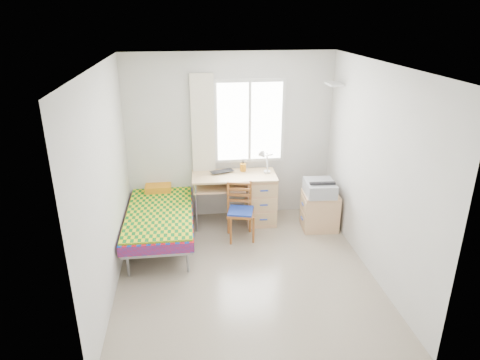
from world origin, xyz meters
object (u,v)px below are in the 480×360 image
Objects in this scene: chair at (241,207)px; desk at (256,196)px; bed at (160,212)px; cabinet at (319,211)px; printer at (320,188)px.

desk is at bearing 71.65° from chair.
bed is 1.51m from desk.
chair is 1.25m from cabinet.
printer is at bearing 0.05° from bed.
desk is at bearing 163.34° from cabinet.
cabinet is at bearing 0.42° from bed.
bed is 3.50× the size of cabinet.
chair is 1.23m from printer.
bed reaches higher than desk.
bed is 1.53× the size of desk.
desk is 1.01m from cabinet.
chair is at bearing -120.06° from desk.
bed is 2.39m from printer.
bed reaches higher than cabinet.
cabinet is at bearing -18.67° from desk.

